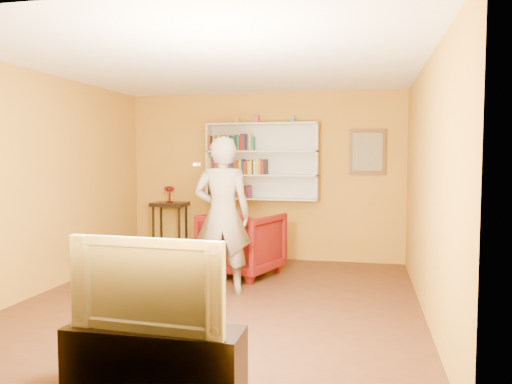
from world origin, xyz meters
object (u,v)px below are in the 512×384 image
tv_cabinet (154,359)px  television (153,282)px  console_table (170,212)px  person (222,215)px  armchair (242,243)px  ruby_lustre (170,191)px  bookshelf (263,162)px

tv_cabinet → television: television is taller
console_table → television: bearing=-69.3°
console_table → person: (1.46, -1.91, 0.20)m
person → armchair: bearing=-101.8°
ruby_lustre → person: size_ratio=0.14×
bookshelf → person: bearing=-92.2°
bookshelf → tv_cabinet: 4.86m
console_table → tv_cabinet: bearing=-69.3°
console_table → armchair: size_ratio=0.93×
tv_cabinet → television: bearing=0.0°
armchair → person: size_ratio=0.51×
console_table → ruby_lustre: bearing=126.9°
person → television: 2.61m
armchair → ruby_lustre: bearing=-14.0°
television → ruby_lustre: bearing=114.2°
person → television: (0.24, -2.59, -0.17)m
bookshelf → armchair: (-0.07, -1.11, -1.15)m
tv_cabinet → television: 0.56m
console_table → tv_cabinet: console_table is taller
tv_cabinet → console_table: bearing=110.7°
person → tv_cabinet: size_ratio=1.49×
tv_cabinet → ruby_lustre: bearing=110.7°
console_table → armchair: (1.47, -0.95, -0.31)m
armchair → person: person is taller
ruby_lustre → person: bearing=-52.5°
bookshelf → ruby_lustre: size_ratio=6.53×
bookshelf → tv_cabinet: (0.16, -4.66, -1.36)m
console_table → ruby_lustre: size_ratio=3.33×
console_table → tv_cabinet: 4.84m
bookshelf → armchair: 1.59m
person → television: person is taller
tv_cabinet → person: bearing=95.3°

